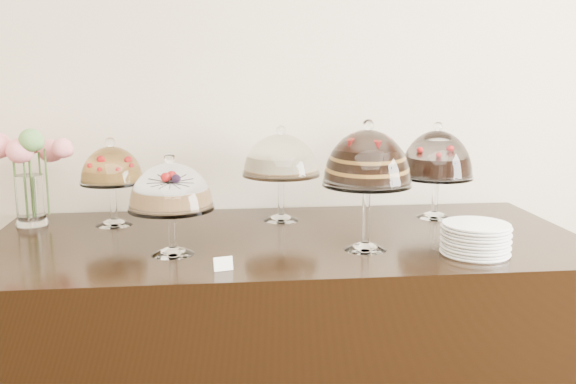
{
  "coord_description": "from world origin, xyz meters",
  "views": [
    {
      "loc": [
        -0.41,
        0.14,
        1.52
      ],
      "look_at": [
        -0.16,
        2.4,
        1.08
      ],
      "focal_mm": 40.0,
      "sensor_mm": 36.0,
      "label": 1
    }
  ],
  "objects": [
    {
      "name": "wall_back",
      "position": [
        0.0,
        3.0,
        1.5
      ],
      "size": [
        5.0,
        0.04,
        3.0
      ],
      "primitive_type": "cube",
      "color": "beige",
      "rests_on": "ground"
    },
    {
      "name": "display_counter",
      "position": [
        -0.16,
        2.45,
        0.45
      ],
      "size": [
        2.2,
        1.0,
        0.9
      ],
      "primitive_type": "cube",
      "color": "black",
      "rests_on": "ground"
    },
    {
      "name": "cake_stand_sugar_sponge",
      "position": [
        -0.56,
        2.27,
        1.12
      ],
      "size": [
        0.29,
        0.29,
        0.35
      ],
      "color": "white",
      "rests_on": "display_counter"
    },
    {
      "name": "cake_stand_choco_layer",
      "position": [
        0.1,
        2.25,
        1.21
      ],
      "size": [
        0.31,
        0.31,
        0.45
      ],
      "color": "white",
      "rests_on": "display_counter"
    },
    {
      "name": "cake_stand_cheesecake",
      "position": [
        -0.15,
        2.72,
        1.16
      ],
      "size": [
        0.32,
        0.32,
        0.39
      ],
      "color": "white",
      "rests_on": "display_counter"
    },
    {
      "name": "cake_stand_dark_choco",
      "position": [
        0.5,
        2.69,
        1.15
      ],
      "size": [
        0.31,
        0.31,
        0.4
      ],
      "color": "white",
      "rests_on": "display_counter"
    },
    {
      "name": "cake_stand_fruit_tart",
      "position": [
        -0.83,
        2.71,
        1.12
      ],
      "size": [
        0.25,
        0.25,
        0.35
      ],
      "color": "white",
      "rests_on": "display_counter"
    },
    {
      "name": "flower_vase",
      "position": [
        -1.16,
        2.74,
        1.15
      ],
      "size": [
        0.34,
        0.24,
        0.39
      ],
      "color": "white",
      "rests_on": "display_counter"
    },
    {
      "name": "plate_stack",
      "position": [
        0.46,
        2.15,
        0.95
      ],
      "size": [
        0.23,
        0.23,
        0.1
      ],
      "color": "white",
      "rests_on": "display_counter"
    },
    {
      "name": "price_card_left",
      "position": [
        -0.4,
        2.07,
        0.92
      ],
      "size": [
        0.06,
        0.03,
        0.04
      ],
      "primitive_type": "cube",
      "rotation": [
        -0.21,
        0.0,
        0.24
      ],
      "color": "white",
      "rests_on": "display_counter"
    }
  ]
}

